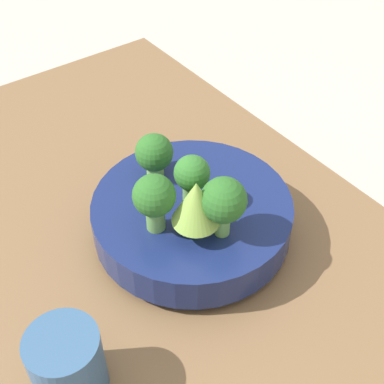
% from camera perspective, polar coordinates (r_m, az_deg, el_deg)
% --- Properties ---
extents(ground_plane, '(6.00, 6.00, 0.00)m').
position_cam_1_polar(ground_plane, '(0.78, -1.08, -8.84)').
color(ground_plane, '#ADA89E').
extents(table, '(1.15, 0.62, 0.04)m').
position_cam_1_polar(table, '(0.76, -1.10, -7.98)').
color(table, brown).
rests_on(table, ground_plane).
extents(bowl, '(0.28, 0.28, 0.07)m').
position_cam_1_polar(bowl, '(0.75, 0.00, -2.62)').
color(bowl, navy).
rests_on(bowl, table).
extents(romanesco_piece_far, '(0.06, 0.06, 0.09)m').
position_cam_1_polar(romanesco_piece_far, '(0.65, 0.45, -1.18)').
color(romanesco_piece_far, '#609347').
rests_on(romanesco_piece_far, bowl).
extents(broccoli_floret_left, '(0.06, 0.06, 0.09)m').
position_cam_1_polar(broccoli_floret_left, '(0.65, 3.38, -1.04)').
color(broccoli_floret_left, '#6BA34C').
rests_on(broccoli_floret_left, bowl).
extents(broccoli_floret_center, '(0.05, 0.05, 0.08)m').
position_cam_1_polar(broccoli_floret_center, '(0.70, 0.00, 1.66)').
color(broccoli_floret_center, '#609347').
rests_on(broccoli_floret_center, bowl).
extents(broccoli_floret_back, '(0.05, 0.05, 0.08)m').
position_cam_1_polar(broccoli_floret_back, '(0.66, -4.05, -0.66)').
color(broccoli_floret_back, '#609347').
rests_on(broccoli_floret_back, bowl).
extents(broccoli_floret_right, '(0.05, 0.05, 0.07)m').
position_cam_1_polar(broccoli_floret_right, '(0.75, -4.05, 4.11)').
color(broccoli_floret_right, '#7AB256').
rests_on(broccoli_floret_right, bowl).
extents(cup, '(0.08, 0.08, 0.09)m').
position_cam_1_polar(cup, '(0.62, -13.16, -17.43)').
color(cup, '#33567F').
rests_on(cup, table).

